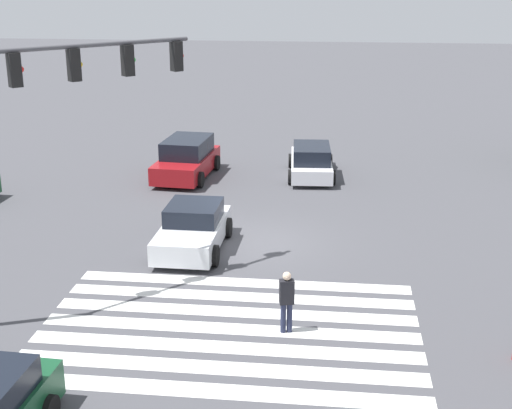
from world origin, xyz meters
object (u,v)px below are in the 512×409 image
traffic_signal_mast (38,107)px  car_0 (193,229)px  pedestrian (287,299)px  car_4 (187,159)px  car_2 (311,161)px

traffic_signal_mast → car_0: bearing=9.6°
traffic_signal_mast → pedestrian: traffic_signal_mast is taller
car_4 → pedestrian: size_ratio=2.84×
traffic_signal_mast → car_0: 7.05m
traffic_signal_mast → car_2: size_ratio=1.57×
traffic_signal_mast → pedestrian: 7.96m
car_0 → pedestrian: size_ratio=2.51×
car_2 → car_4: car_4 is taller
car_4 → pedestrian: (5.40, -13.75, 0.10)m
traffic_signal_mast → car_2: (6.54, 13.33, -4.72)m
traffic_signal_mast → car_0: (3.02, 4.26, -4.73)m
car_2 → pedestrian: size_ratio=2.75×
car_4 → pedestrian: car_4 is taller
traffic_signal_mast → car_4: bearing=40.1°
car_0 → pedestrian: (3.45, -5.35, 0.24)m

